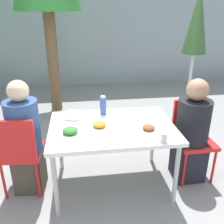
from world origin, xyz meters
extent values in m
plane|color=gray|center=(0.00, 0.00, 0.00)|extent=(24.00, 24.00, 0.00)
cube|color=#89999E|center=(0.00, 4.04, 1.50)|extent=(10.00, 0.20, 3.00)
cube|color=white|center=(0.00, 0.00, 0.70)|extent=(1.25, 0.89, 0.04)
cylinder|color=#B7B7B7|center=(-0.57, -0.38, 0.34)|extent=(0.04, 0.04, 0.68)
cylinder|color=#B7B7B7|center=(0.57, -0.38, 0.34)|extent=(0.04, 0.04, 0.68)
cylinder|color=#B7B7B7|center=(-0.57, 0.38, 0.34)|extent=(0.04, 0.04, 0.68)
cylinder|color=#B7B7B7|center=(0.57, 0.38, 0.34)|extent=(0.04, 0.04, 0.68)
cube|color=red|center=(-0.93, 0.07, 0.45)|extent=(0.43, 0.43, 0.04)
cube|color=red|center=(-0.94, -0.11, 0.68)|extent=(0.40, 0.07, 0.42)
cylinder|color=red|center=(-1.08, 0.25, 0.21)|extent=(0.03, 0.03, 0.43)
cylinder|color=red|center=(-0.74, 0.23, 0.21)|extent=(0.03, 0.03, 0.43)
cylinder|color=red|center=(-1.11, -0.08, 0.21)|extent=(0.03, 0.03, 0.43)
cylinder|color=red|center=(-0.77, -0.11, 0.21)|extent=(0.03, 0.03, 0.43)
cube|color=#473D33|center=(-0.88, 0.07, 0.23)|extent=(0.31, 0.31, 0.47)
cylinder|color=navy|center=(-0.88, 0.07, 0.73)|extent=(0.32, 0.32, 0.54)
sphere|color=beige|center=(-0.88, 0.07, 1.11)|extent=(0.20, 0.20, 0.20)
cube|color=red|center=(0.93, 0.02, 0.45)|extent=(0.41, 0.41, 0.04)
cube|color=red|center=(0.92, 0.20, 0.68)|extent=(0.40, 0.05, 0.42)
cylinder|color=red|center=(1.10, -0.14, 0.21)|extent=(0.03, 0.03, 0.43)
cylinder|color=red|center=(0.76, -0.15, 0.21)|extent=(0.03, 0.03, 0.43)
cylinder|color=red|center=(1.09, 0.20, 0.21)|extent=(0.03, 0.03, 0.43)
cylinder|color=red|center=(0.75, 0.19, 0.21)|extent=(0.03, 0.03, 0.43)
cube|color=black|center=(0.88, 0.02, 0.23)|extent=(0.32, 0.32, 0.47)
cylinder|color=black|center=(0.88, 0.02, 0.70)|extent=(0.35, 0.35, 0.48)
sphere|color=#9E7556|center=(0.88, 0.02, 1.05)|extent=(0.23, 0.23, 0.23)
cylinder|color=#333333|center=(1.26, 1.01, 0.03)|extent=(0.36, 0.36, 0.05)
cylinder|color=#BCBCBC|center=(1.26, 1.01, 1.04)|extent=(0.04, 0.04, 2.09)
cone|color=#2D5128|center=(1.26, 1.01, 1.67)|extent=(0.32, 0.32, 0.84)
cylinder|color=white|center=(-0.41, -0.13, 0.73)|extent=(0.26, 0.26, 0.01)
ellipsoid|color=#33702D|center=(-0.41, -0.13, 0.76)|extent=(0.14, 0.14, 0.06)
cylinder|color=white|center=(0.33, -0.16, 0.73)|extent=(0.22, 0.22, 0.01)
ellipsoid|color=brown|center=(0.33, -0.16, 0.76)|extent=(0.12, 0.12, 0.05)
cylinder|color=white|center=(-0.13, -0.04, 0.73)|extent=(0.24, 0.24, 0.01)
ellipsoid|color=orange|center=(-0.13, -0.04, 0.76)|extent=(0.13, 0.13, 0.05)
cylinder|color=#334C8E|center=(-0.06, 0.31, 0.82)|extent=(0.07, 0.07, 0.20)
cylinder|color=white|center=(-0.06, 0.31, 0.92)|extent=(0.05, 0.05, 0.02)
cylinder|color=silver|center=(0.41, -0.38, 0.76)|extent=(0.07, 0.07, 0.09)
cylinder|color=white|center=(-0.39, 0.25, 0.75)|extent=(0.19, 0.19, 0.06)
cylinder|color=brown|center=(-0.75, 2.38, 0.88)|extent=(0.20, 0.20, 1.76)
camera|label=1|loc=(-0.31, -2.24, 1.82)|focal=40.00mm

